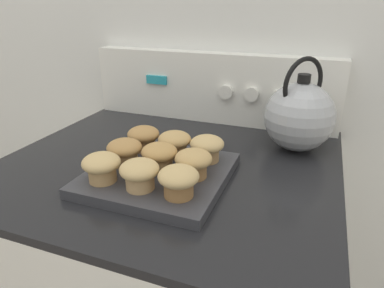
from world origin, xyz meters
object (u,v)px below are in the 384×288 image
(muffin_pan, at_px, (159,174))
(muffin_r1_c1, at_px, (159,155))
(muffin_r1_c0, at_px, (125,151))
(muffin_r0_c1, at_px, (140,173))
(muffin_r0_c2, at_px, (179,180))
(tea_kettle, at_px, (300,115))
(muffin_r0_c0, at_px, (102,166))
(muffin_r2_c1, at_px, (175,142))
(muffin_r2_c2, at_px, (207,147))
(muffin_r1_c2, at_px, (193,162))
(muffin_r2_c0, at_px, (144,137))

(muffin_pan, relative_size, muffin_r1_c1, 3.76)
(muffin_r1_c0, bearing_deg, muffin_r0_c1, -44.69)
(muffin_r0_c2, height_order, tea_kettle, tea_kettle)
(tea_kettle, bearing_deg, muffin_pan, -133.67)
(muffin_r0_c0, height_order, muffin_r1_c0, same)
(tea_kettle, bearing_deg, muffin_r2_c1, -143.03)
(muffin_pan, height_order, muffin_r0_c0, muffin_r0_c0)
(muffin_r1_c0, height_order, muffin_r1_c1, same)
(muffin_r1_c0, bearing_deg, tea_kettle, 38.93)
(muffin_pan, distance_m, muffin_r2_c2, 0.12)
(muffin_r0_c1, bearing_deg, muffin_r2_c2, 63.75)
(muffin_r2_c1, relative_size, tea_kettle, 0.32)
(muffin_pan, xyz_separation_m, muffin_r2_c2, (0.08, 0.08, 0.04))
(muffin_r1_c0, bearing_deg, muffin_r0_c0, -92.55)
(muffin_r0_c2, distance_m, muffin_r1_c0, 0.18)
(muffin_r2_c1, bearing_deg, muffin_r1_c1, -91.38)
(muffin_r1_c0, relative_size, muffin_r1_c1, 1.00)
(muffin_r0_c1, bearing_deg, muffin_r1_c1, 89.64)
(muffin_r1_c1, relative_size, muffin_r1_c2, 1.00)
(muffin_r1_c2, bearing_deg, muffin_r0_c0, -153.67)
(muffin_r2_c0, distance_m, tea_kettle, 0.39)
(muffin_r0_c1, bearing_deg, tea_kettle, 53.80)
(muffin_r1_c1, bearing_deg, muffin_pan, -110.71)
(muffin_r0_c1, relative_size, muffin_r1_c0, 1.00)
(muffin_r0_c0, xyz_separation_m, muffin_r0_c2, (0.16, 0.00, 0.00))
(muffin_r0_c0, relative_size, muffin_r1_c1, 1.00)
(muffin_r2_c0, height_order, muffin_r2_c2, same)
(muffin_r0_c0, bearing_deg, muffin_r0_c1, 0.37)
(muffin_r0_c2, bearing_deg, muffin_r2_c0, 134.13)
(muffin_pan, bearing_deg, muffin_r1_c2, -1.49)
(muffin_r0_c1, xyz_separation_m, muffin_r1_c0, (-0.08, 0.08, 0.00))
(muffin_r0_c0, relative_size, muffin_r1_c0, 1.00)
(muffin_r2_c0, bearing_deg, muffin_r2_c1, -3.17)
(muffin_pan, bearing_deg, muffin_r1_c1, 69.29)
(muffin_r0_c0, xyz_separation_m, muffin_r2_c1, (0.09, 0.16, 0.00))
(muffin_r0_c1, bearing_deg, muffin_r2_c0, 115.87)
(muffin_r0_c0, bearing_deg, muffin_r2_c2, 44.76)
(muffin_r0_c1, relative_size, muffin_r1_c2, 1.00)
(muffin_r0_c0, xyz_separation_m, muffin_r2_c0, (0.00, 0.16, 0.00))
(muffin_r1_c1, bearing_deg, muffin_r1_c0, -176.28)
(muffin_r0_c0, relative_size, muffin_r0_c1, 1.00)
(muffin_r2_c1, bearing_deg, muffin_r2_c0, 176.83)
(muffin_r1_c0, xyz_separation_m, muffin_r2_c0, (0.00, 0.09, 0.00))
(muffin_r1_c1, xyz_separation_m, muffin_r2_c2, (0.08, 0.08, 0.00))
(muffin_r1_c2, height_order, muffin_r2_c2, same)
(muffin_r0_c0, height_order, muffin_r1_c2, same)
(muffin_pan, xyz_separation_m, muffin_r1_c2, (0.08, -0.00, 0.04))
(muffin_r2_c2, bearing_deg, muffin_r1_c1, -135.81)
(muffin_r0_c0, height_order, muffin_r0_c2, same)
(muffin_pan, height_order, muffin_r1_c1, muffin_r1_c1)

